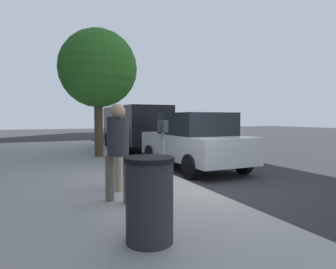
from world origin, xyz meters
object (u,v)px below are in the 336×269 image
(parked_van_far, at_px, (135,125))
(pedestrian_bystander, at_px, (118,145))
(pedestrian_at_meter, at_px, (117,139))
(parking_meter, at_px, (163,138))
(street_tree, at_px, (98,69))
(trash_bin, at_px, (150,200))
(parked_sedan_near, at_px, (193,141))
(traffic_signal, at_px, (99,97))

(parked_van_far, bearing_deg, pedestrian_bystander, 161.08)
(pedestrian_at_meter, relative_size, parked_van_far, 0.33)
(parking_meter, distance_m, pedestrian_at_meter, 1.06)
(parking_meter, height_order, pedestrian_at_meter, pedestrian_at_meter)
(pedestrian_at_meter, xyz_separation_m, pedestrian_bystander, (-0.93, 0.20, -0.04))
(pedestrian_bystander, height_order, street_tree, street_tree)
(trash_bin, bearing_deg, parked_sedan_near, -33.31)
(pedestrian_bystander, distance_m, parked_van_far, 10.04)
(pedestrian_bystander, distance_m, street_tree, 6.84)
(parking_meter, xyz_separation_m, pedestrian_at_meter, (-0.07, 1.05, 0.01))
(parked_sedan_near, bearing_deg, street_tree, 37.60)
(parked_van_far, height_order, traffic_signal, traffic_signal)
(pedestrian_at_meter, bearing_deg, pedestrian_bystander, -102.48)
(parking_meter, height_order, traffic_signal, traffic_signal)
(street_tree, bearing_deg, pedestrian_bystander, 172.32)
(pedestrian_bystander, distance_m, parked_sedan_near, 4.62)
(pedestrian_at_meter, relative_size, trash_bin, 1.73)
(street_tree, relative_size, traffic_signal, 1.33)
(parking_meter, bearing_deg, traffic_signal, -0.52)
(pedestrian_bystander, xyz_separation_m, trash_bin, (-1.82, 0.09, -0.48))
(parked_van_far, bearing_deg, street_tree, 142.41)
(pedestrian_bystander, bearing_deg, trash_bin, -135.21)
(pedestrian_bystander, bearing_deg, street_tree, 39.87)
(pedestrian_at_meter, xyz_separation_m, street_tree, (5.46, -0.66, 2.27))
(pedestrian_at_meter, xyz_separation_m, parked_van_far, (8.57, -3.05, 0.08))
(parking_meter, height_order, trash_bin, parking_meter)
(parked_van_far, distance_m, street_tree, 4.50)
(parking_meter, distance_m, parked_van_far, 8.73)
(parking_meter, distance_m, parked_sedan_near, 3.04)
(parked_van_far, relative_size, traffic_signal, 1.46)
(pedestrian_at_meter, height_order, pedestrian_bystander, pedestrian_at_meter)
(parked_van_far, distance_m, trash_bin, 11.81)
(parked_sedan_near, relative_size, trash_bin, 4.40)
(parking_meter, relative_size, pedestrian_at_meter, 0.81)
(pedestrian_at_meter, distance_m, parked_sedan_near, 3.86)
(pedestrian_bystander, bearing_deg, pedestrian_at_meter, 35.33)
(parked_sedan_near, distance_m, traffic_signal, 6.06)
(trash_bin, bearing_deg, pedestrian_bystander, -2.76)
(parked_van_far, height_order, trash_bin, parked_van_far)
(parking_meter, height_order, parked_van_far, parked_van_far)
(traffic_signal, height_order, trash_bin, traffic_signal)
(trash_bin, bearing_deg, parking_meter, -25.51)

